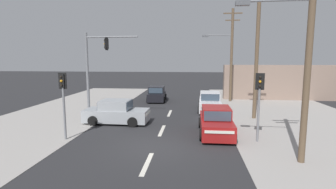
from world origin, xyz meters
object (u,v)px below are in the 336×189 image
at_px(traffic_signal_mast, 95,65).
at_px(pedestal_signal_right_kerb, 259,96).
at_px(sedan_oncoming_near, 210,102).
at_px(sedan_oncoming_mid, 116,113).
at_px(utility_pole_midground_right, 258,37).
at_px(utility_pole_foreground_right, 306,43).
at_px(utility_pole_background_right, 230,52).
at_px(pedestal_signal_left_kerb, 63,95).
at_px(sedan_kerbside_parked, 216,122).
at_px(hatchback_crossing_left, 157,94).

relative_size(traffic_signal_mast, pedestal_signal_right_kerb, 1.69).
height_order(traffic_signal_mast, pedestal_signal_right_kerb, traffic_signal_mast).
bearing_deg(sedan_oncoming_near, sedan_oncoming_mid, -142.92).
bearing_deg(sedan_oncoming_mid, utility_pole_midground_right, 13.97).
height_order(utility_pole_foreground_right, utility_pole_background_right, utility_pole_foreground_right).
height_order(pedestal_signal_left_kerb, sedan_kerbside_parked, pedestal_signal_left_kerb).
height_order(utility_pole_midground_right, traffic_signal_mast, utility_pole_midground_right).
xyz_separation_m(traffic_signal_mast, sedan_kerbside_parked, (8.02, -2.62, -3.13)).
distance_m(sedan_kerbside_parked, sedan_oncoming_near, 6.76).
xyz_separation_m(pedestal_signal_right_kerb, sedan_oncoming_mid, (-8.40, 3.13, -1.71)).
bearing_deg(hatchback_crossing_left, utility_pole_foreground_right, -61.70).
bearing_deg(pedestal_signal_right_kerb, hatchback_crossing_left, 119.59).
relative_size(traffic_signal_mast, sedan_oncoming_near, 1.40).
bearing_deg(utility_pole_foreground_right, pedestal_signal_left_kerb, 169.99).
distance_m(utility_pole_foreground_right, sedan_oncoming_mid, 11.80).
xyz_separation_m(utility_pole_midground_right, pedestal_signal_left_kerb, (-11.08, -6.11, -3.33)).
height_order(utility_pole_foreground_right, traffic_signal_mast, utility_pole_foreground_right).
height_order(utility_pole_foreground_right, sedan_kerbside_parked, utility_pole_foreground_right).
bearing_deg(hatchback_crossing_left, pedestal_signal_right_kerb, -60.41).
bearing_deg(sedan_oncoming_near, utility_pole_background_right, 66.51).
bearing_deg(utility_pole_background_right, sedan_oncoming_mid, -131.08).
bearing_deg(sedan_oncoming_near, pedestal_signal_right_kerb, -76.09).
xyz_separation_m(traffic_signal_mast, hatchback_crossing_left, (3.04, 8.50, -3.13)).
xyz_separation_m(utility_pole_foreground_right, pedestal_signal_left_kerb, (-11.08, 1.96, -2.47)).
height_order(utility_pole_background_right, hatchback_crossing_left, utility_pole_background_right).
distance_m(utility_pole_midground_right, hatchback_crossing_left, 11.71).
distance_m(traffic_signal_mast, hatchback_crossing_left, 9.55).
xyz_separation_m(sedan_oncoming_near, hatchback_crossing_left, (-5.02, 4.35, -0.00)).
relative_size(utility_pole_background_right, pedestal_signal_left_kerb, 2.54).
distance_m(pedestal_signal_left_kerb, hatchback_crossing_left, 13.43).
relative_size(utility_pole_background_right, sedan_oncoming_mid, 2.11).
height_order(utility_pole_midground_right, utility_pole_background_right, utility_pole_midground_right).
relative_size(utility_pole_foreground_right, utility_pole_background_right, 1.00).
relative_size(utility_pole_midground_right, sedan_kerbside_parked, 2.59).
bearing_deg(sedan_kerbside_parked, sedan_oncoming_mid, 163.32).
xyz_separation_m(utility_pole_foreground_right, traffic_signal_mast, (-11.08, 6.43, -1.06)).
bearing_deg(pedestal_signal_right_kerb, traffic_signal_mast, 159.09).
distance_m(utility_pole_foreground_right, utility_pole_midground_right, 8.11).
distance_m(utility_pole_foreground_right, sedan_oncoming_near, 11.77).
bearing_deg(sedan_oncoming_mid, hatchback_crossing_left, 81.39).
relative_size(sedan_oncoming_near, hatchback_crossing_left, 1.16).
bearing_deg(traffic_signal_mast, sedan_oncoming_near, 27.19).
relative_size(pedestal_signal_right_kerb, sedan_oncoming_near, 0.83).
bearing_deg(pedestal_signal_right_kerb, sedan_kerbside_parked, 148.88).
height_order(utility_pole_background_right, pedestal_signal_left_kerb, utility_pole_background_right).
height_order(utility_pole_foreground_right, hatchback_crossing_left, utility_pole_foreground_right).
xyz_separation_m(utility_pole_foreground_right, utility_pole_midground_right, (0.00, 8.07, 0.85)).
bearing_deg(utility_pole_foreground_right, utility_pole_background_right, 93.07).
distance_m(utility_pole_midground_right, pedestal_signal_left_kerb, 13.09).
distance_m(utility_pole_foreground_right, sedan_kerbside_parked, 6.44).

